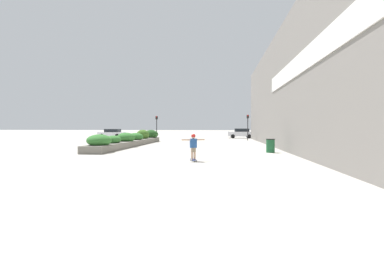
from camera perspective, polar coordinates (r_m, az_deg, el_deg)
ground_plane at (r=5.74m, az=-19.39°, el=-17.00°), size 300.00×300.00×0.00m
building_wall_right at (r=19.95m, az=20.92°, el=9.74°), size 0.67×42.15×9.65m
planter_box at (r=25.18m, az=-13.22°, el=-1.82°), size 1.78×15.74×1.50m
skateboard at (r=13.41m, az=0.30°, el=-6.31°), size 0.48×0.77×0.09m
skateboarder at (r=13.33m, az=0.30°, el=-2.78°), size 1.17×0.56×1.33m
trash_bin at (r=18.70m, az=17.03°, el=-3.03°), size 0.60×0.60×0.95m
car_leftmost at (r=45.35m, az=-17.35°, el=-0.33°), size 4.25×1.98×1.46m
car_center_left at (r=41.13m, az=27.65°, el=-0.60°), size 4.71×2.07×1.37m
car_center_right at (r=42.28m, az=10.81°, el=-0.35°), size 4.13×1.99×1.55m
traffic_light_left at (r=35.94m, az=-7.87°, el=1.75°), size 0.28×0.30×3.31m
traffic_light_right at (r=34.87m, az=12.29°, el=1.86°), size 0.28×0.30×3.41m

